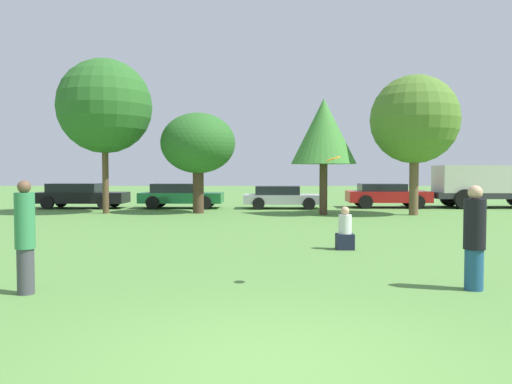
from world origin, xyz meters
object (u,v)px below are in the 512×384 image
object	(u,v)px
parked_car_silver	(284,197)
tree_0	(107,106)
parked_car_black	(82,195)
bystander_sitting	(347,232)
person_thrower	(28,236)
frisbee	(335,159)
delivery_truck_grey	(488,184)
parked_car_red	(389,195)
tree_1	(200,144)
tree_2	(326,132)
tree_3	(417,120)
person_catcher	(477,238)
parked_car_green	(182,195)

from	to	relation	value
parked_car_silver	tree_0	bearing A→B (deg)	-157.46
parked_car_black	bystander_sitting	bearing A→B (deg)	-49.13
person_thrower	parked_car_silver	xyz separation A→B (m)	(4.86, 18.18, -0.30)
frisbee	parked_car_silver	xyz separation A→B (m)	(0.05, 17.77, -1.50)
person_thrower	bystander_sitting	bearing A→B (deg)	36.27
tree_0	delivery_truck_grey	distance (m)	19.25
frisbee	parked_car_red	bearing A→B (deg)	73.37
tree_1	parked_car_silver	bearing A→B (deg)	36.41
delivery_truck_grey	person_thrower	bearing A→B (deg)	-127.31
tree_0	bystander_sitting	bearing A→B (deg)	-50.13
tree_2	parked_car_black	size ratio (longest dim) A/B	1.09
frisbee	bystander_sitting	bearing A→B (deg)	77.60
bystander_sitting	tree_1	xyz separation A→B (m)	(-4.75, 10.76, 2.68)
tree_2	frisbee	bearing A→B (deg)	-96.78
tree_0	tree_3	bearing A→B (deg)	-3.79
person_catcher	delivery_truck_grey	xyz separation A→B (m)	(8.37, 18.52, 0.38)
parked_car_red	tree_3	bearing A→B (deg)	-87.47
parked_car_silver	parked_car_red	xyz separation A→B (m)	(5.44, 0.62, 0.07)
tree_3	parked_car_red	distance (m)	5.65
person_thrower	tree_2	world-z (taller)	tree_2
tree_3	parked_car_silver	xyz separation A→B (m)	(-5.48, 3.89, -3.48)
tree_0	parked_car_silver	size ratio (longest dim) A/B	1.70
person_thrower	parked_car_red	size ratio (longest dim) A/B	0.42
person_catcher	parked_car_black	bearing A→B (deg)	-57.71
tree_3	parked_car_red	size ratio (longest dim) A/B	1.42
person_catcher	tree_3	xyz separation A→B (m)	(3.29, 14.01, 3.23)
parked_car_green	parked_car_black	bearing A→B (deg)	-177.79
person_catcher	parked_car_red	world-z (taller)	person_catcher
tree_3	person_thrower	bearing A→B (deg)	-125.90
tree_1	parked_car_green	world-z (taller)	tree_1
person_catcher	parked_car_silver	size ratio (longest dim) A/B	0.42
tree_3	parked_car_green	size ratio (longest dim) A/B	1.42
tree_1	parked_car_red	xyz separation A→B (m)	(9.33, 3.49, -2.44)
parked_car_green	parked_car_red	xyz separation A→B (m)	(10.61, 0.42, 0.00)
tree_2	parked_car_green	size ratio (longest dim) A/B	1.19
person_thrower	bystander_sitting	world-z (taller)	person_thrower
tree_1	delivery_truck_grey	world-z (taller)	tree_1
person_thrower	parked_car_black	distance (m)	19.14
person_thrower	delivery_truck_grey	bearing A→B (deg)	48.40
tree_2	parked_car_green	xyz separation A→B (m)	(-6.79, 3.92, -2.91)
bystander_sitting	delivery_truck_grey	size ratio (longest dim) A/B	0.18
tree_1	person_catcher	bearing A→B (deg)	-67.96
person_thrower	tree_3	distance (m)	17.92
tree_0	parked_car_green	distance (m)	5.93
tree_2	parked_car_black	xyz separation A→B (m)	(-11.88, 3.91, -2.91)
person_thrower	tree_2	size ratio (longest dim) A/B	0.35
tree_3	parked_car_green	world-z (taller)	tree_3
parked_car_green	tree_0	bearing A→B (deg)	-129.65
person_thrower	parked_car_green	world-z (taller)	person_thrower
parked_car_silver	parked_car_red	distance (m)	5.48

